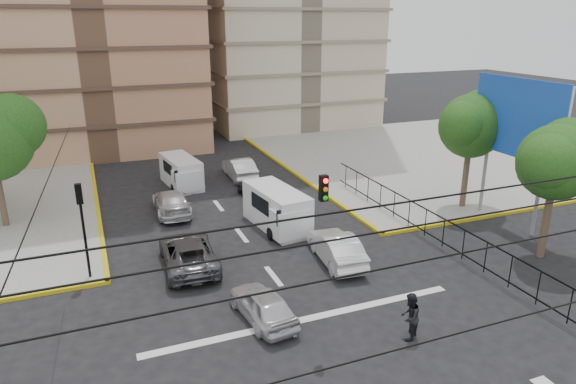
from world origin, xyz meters
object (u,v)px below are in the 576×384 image
van_left_lane (182,173)px  pedestrian_crosswalk (410,317)px  traffic_light_nw (82,215)px  car_silver_front_left (263,304)px  car_white_front_right (336,248)px  van_right_lane (278,210)px

van_left_lane → pedestrian_crosswalk: 21.52m
traffic_light_nw → van_left_lane: traffic_light_nw is taller
traffic_light_nw → van_left_lane: bearing=61.6°
pedestrian_crosswalk → van_left_lane: bearing=-118.5°
car_silver_front_left → pedestrian_crosswalk: bearing=138.1°
traffic_light_nw → car_white_front_right: bearing=-12.8°
traffic_light_nw → car_white_front_right: (11.13, -2.53, -2.37)m
van_left_lane → car_silver_front_left: van_left_lane is taller
van_left_lane → traffic_light_nw: bearing=-126.2°
van_left_lane → car_silver_front_left: 17.89m
traffic_light_nw → car_silver_front_left: traffic_light_nw is taller
car_white_front_right → pedestrian_crosswalk: pedestrian_crosswalk is taller
traffic_light_nw → van_right_lane: traffic_light_nw is taller
van_left_lane → pedestrian_crosswalk: size_ratio=2.58×
van_left_lane → car_white_front_right: van_left_lane is taller
van_right_lane → car_white_front_right: bearing=-84.4°
traffic_light_nw → pedestrian_crosswalk: bearing=-40.5°
van_left_lane → car_silver_front_left: size_ratio=1.23×
car_white_front_right → pedestrian_crosswalk: (-0.39, -6.63, 0.18)m
pedestrian_crosswalk → car_white_front_right: bearing=-133.3°
van_right_lane → car_silver_front_left: size_ratio=1.35×
traffic_light_nw → van_right_lane: size_ratio=0.85×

